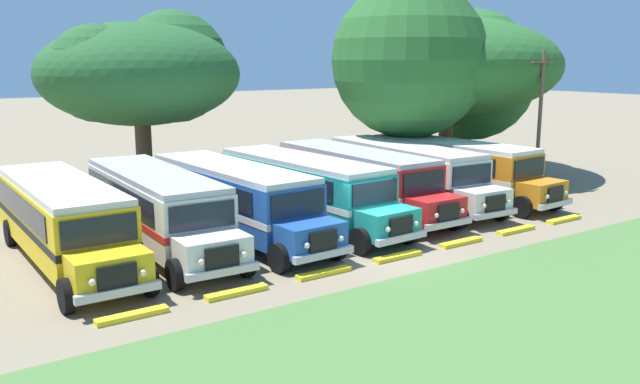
{
  "coord_description": "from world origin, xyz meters",
  "views": [
    {
      "loc": [
        -15.04,
        -17.6,
        6.94
      ],
      "look_at": [
        0.0,
        4.04,
        1.6
      ],
      "focal_mm": 37.17,
      "sensor_mm": 36.0,
      "label": 1
    }
  ],
  "objects": [
    {
      "name": "ground_plane",
      "position": [
        0.0,
        0.0,
        0.0
      ],
      "size": [
        220.0,
        220.0,
        0.0
      ],
      "primitive_type": "plane",
      "color": "#84755B"
    },
    {
      "name": "foreground_grass_strip",
      "position": [
        0.0,
        -6.53,
        0.0
      ],
      "size": [
        80.0,
        8.45,
        0.01
      ],
      "primitive_type": "cube",
      "color": "#4C7538",
      "rests_on": "ground_plane"
    },
    {
      "name": "parked_bus_slot_0",
      "position": [
        -9.7,
        5.53,
        1.58
      ],
      "size": [
        2.72,
        10.84,
        2.82
      ],
      "rotation": [
        0.0,
        0.0,
        -1.57
      ],
      "color": "yellow",
      "rests_on": "ground_plane"
    },
    {
      "name": "parked_bus_slot_1",
      "position": [
        -6.35,
        5.49,
        1.58
      ],
      "size": [
        3.01,
        10.88,
        2.82
      ],
      "rotation": [
        0.0,
        0.0,
        -1.61
      ],
      "color": "silver",
      "rests_on": "ground_plane"
    },
    {
      "name": "parked_bus_slot_2",
      "position": [
        -3.25,
        5.21,
        1.58
      ],
      "size": [
        3.02,
        10.88,
        2.82
      ],
      "rotation": [
        0.0,
        0.0,
        -1.53
      ],
      "color": "#23519E",
      "rests_on": "ground_plane"
    },
    {
      "name": "parked_bus_slot_3",
      "position": [
        0.13,
        5.28,
        1.58
      ],
      "size": [
        3.14,
        10.9,
        2.82
      ],
      "rotation": [
        0.0,
        0.0,
        -1.52
      ],
      "color": "teal",
      "rests_on": "ground_plane"
    },
    {
      "name": "parked_bus_slot_4",
      "position": [
        3.35,
        5.81,
        1.58
      ],
      "size": [
        2.74,
        10.85,
        2.82
      ],
      "rotation": [
        0.0,
        0.0,
        -1.58
      ],
      "color": "red",
      "rests_on": "ground_plane"
    },
    {
      "name": "parked_bus_slot_5",
      "position": [
        6.4,
        5.87,
        1.58
      ],
      "size": [
        3.14,
        10.9,
        2.82
      ],
      "rotation": [
        0.0,
        0.0,
        -1.62
      ],
      "color": "silver",
      "rests_on": "ground_plane"
    },
    {
      "name": "parked_bus_slot_6",
      "position": [
        9.43,
        5.61,
        1.58
      ],
      "size": [
        3.17,
        10.91,
        2.82
      ],
      "rotation": [
        0.0,
        0.0,
        -1.52
      ],
      "color": "orange",
      "rests_on": "ground_plane"
    },
    {
      "name": "curb_wheelstop_0",
      "position": [
        -9.56,
        -0.76,
        0.07
      ],
      "size": [
        2.0,
        0.36,
        0.15
      ],
      "primitive_type": "cube",
      "color": "yellow",
      "rests_on": "ground_plane"
    },
    {
      "name": "curb_wheelstop_1",
      "position": [
        -6.37,
        -0.76,
        0.07
      ],
      "size": [
        2.0,
        0.36,
        0.15
      ],
      "primitive_type": "cube",
      "color": "yellow",
      "rests_on": "ground_plane"
    },
    {
      "name": "curb_wheelstop_2",
      "position": [
        -3.19,
        -0.76,
        0.07
      ],
      "size": [
        2.0,
        0.36,
        0.15
      ],
      "primitive_type": "cube",
      "color": "yellow",
      "rests_on": "ground_plane"
    },
    {
      "name": "curb_wheelstop_3",
      "position": [
        0.0,
        -0.76,
        0.07
      ],
      "size": [
        2.0,
        0.36,
        0.15
      ],
      "primitive_type": "cube",
      "color": "yellow",
      "rests_on": "ground_plane"
    },
    {
      "name": "curb_wheelstop_4",
      "position": [
        3.19,
        -0.76,
        0.07
      ],
      "size": [
        2.0,
        0.36,
        0.15
      ],
      "primitive_type": "cube",
      "color": "yellow",
      "rests_on": "ground_plane"
    },
    {
      "name": "curb_wheelstop_5",
      "position": [
        6.37,
        -0.76,
        0.07
      ],
      "size": [
        2.0,
        0.36,
        0.15
      ],
      "primitive_type": "cube",
      "color": "yellow",
      "rests_on": "ground_plane"
    },
    {
      "name": "curb_wheelstop_6",
      "position": [
        9.56,
        -0.76,
        0.07
      ],
      "size": [
        2.0,
        0.36,
        0.15
      ],
      "primitive_type": "cube",
      "color": "yellow",
      "rests_on": "ground_plane"
    },
    {
      "name": "broad_shade_tree",
      "position": [
        -2.78,
        16.34,
        6.24
      ],
      "size": [
        10.39,
        10.16,
        9.5
      ],
      "color": "brown",
      "rests_on": "ground_plane"
    },
    {
      "name": "secondary_tree",
      "position": [
        13.49,
        11.22,
        6.57
      ],
      "size": [
        16.29,
        14.17,
        11.1
      ],
      "color": "brown",
      "rests_on": "ground_plane"
    },
    {
      "name": "utility_pole",
      "position": [
        14.2,
        4.3,
        3.92
      ],
      "size": [
        1.8,
        0.2,
        7.35
      ],
      "color": "brown",
      "rests_on": "ground_plane"
    }
  ]
}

